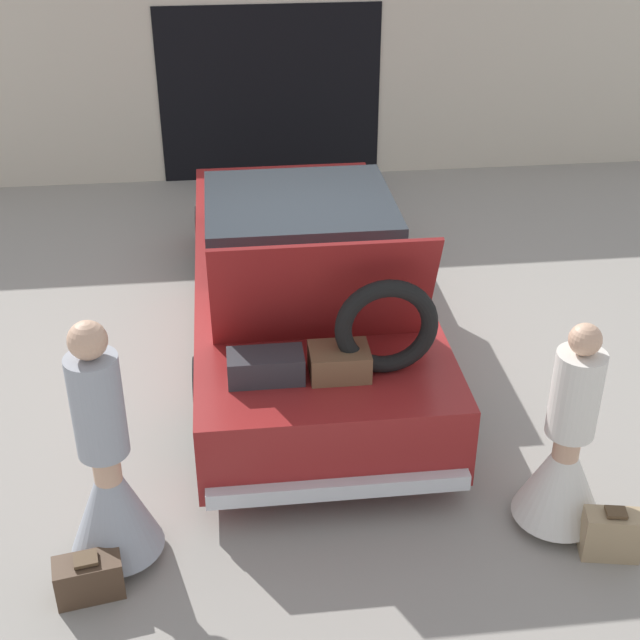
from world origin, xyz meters
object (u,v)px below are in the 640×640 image
Objects in this scene: suitcase_beside_left_person at (89,578)px; person_right at (565,457)px; suitcase_beside_right_person at (611,534)px; car at (303,282)px; person_left at (109,480)px.

person_right is at bearing 5.64° from suitcase_beside_left_person.
person_right is 3.93× the size of suitcase_beside_right_person.
suitcase_beside_left_person is 1.11× the size of suitcase_beside_right_person.
suitcase_beside_right_person is at bearing -148.69° from person_right.
car reaches higher than person_right.
car reaches higher than suitcase_beside_right_person.
suitcase_beside_right_person is (1.71, -2.96, -0.41)m from car.
person_left is (-1.47, -2.60, 0.05)m from car.
person_right is 0.57m from suitcase_beside_right_person.
person_left is at bearing 173.44° from suitcase_beside_right_person.
suitcase_beside_right_person is (3.33, -0.04, 0.03)m from suitcase_beside_left_person.
car is 2.78× the size of person_left.
suitcase_beside_right_person is at bearing -0.72° from suitcase_beside_left_person.
car is at bearing 60.98° from suitcase_beside_left_person.
suitcase_beside_left_person is at bearing -11.52° from person_left.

